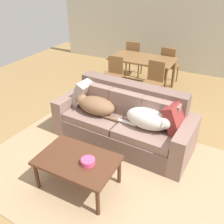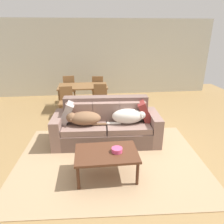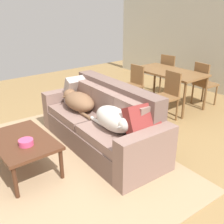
{
  "view_description": "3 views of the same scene",
  "coord_description": "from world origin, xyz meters",
  "px_view_note": "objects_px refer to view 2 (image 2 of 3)",
  "views": [
    {
      "loc": [
        1.12,
        -2.87,
        2.56
      ],
      "look_at": [
        -0.43,
        0.14,
        0.57
      ],
      "focal_mm": 39.56,
      "sensor_mm": 36.0,
      "label": 1
    },
    {
      "loc": [
        -0.61,
        -3.85,
        2.31
      ],
      "look_at": [
        -0.13,
        0.33,
        0.65
      ],
      "focal_mm": 33.39,
      "sensor_mm": 36.0,
      "label": 2
    },
    {
      "loc": [
        2.61,
        -1.91,
        2.04
      ],
      "look_at": [
        -0.03,
        0.24,
        0.63
      ],
      "focal_mm": 42.27,
      "sensor_mm": 36.0,
      "label": 3
    }
  ],
  "objects_px": {
    "dog_on_left_cushion": "(84,118)",
    "throw_pillow_by_right_arm": "(144,111)",
    "dining_chair_near_left": "(66,100)",
    "throw_pillow_by_left_arm": "(68,112)",
    "coffee_table": "(106,155)",
    "dining_chair_far_right": "(98,88)",
    "bowl_on_coffee_table": "(117,150)",
    "couch": "(106,126)",
    "dining_table": "(83,88)",
    "dog_on_right_cushion": "(129,116)",
    "dining_chair_near_right": "(100,98)",
    "dining_chair_far_left": "(69,88)"
  },
  "relations": [
    {
      "from": "dog_on_right_cushion",
      "to": "dining_table",
      "type": "bearing_deg",
      "value": 116.61
    },
    {
      "from": "couch",
      "to": "dining_chair_far_left",
      "type": "distance_m",
      "value": 2.91
    },
    {
      "from": "bowl_on_coffee_table",
      "to": "dining_chair_near_right",
      "type": "bearing_deg",
      "value": 92.25
    },
    {
      "from": "dog_on_left_cushion",
      "to": "coffee_table",
      "type": "relative_size",
      "value": 0.8
    },
    {
      "from": "throw_pillow_by_right_arm",
      "to": "dining_chair_near_left",
      "type": "xyz_separation_m",
      "value": [
        -1.82,
        1.56,
        -0.2
      ]
    },
    {
      "from": "dog_on_right_cushion",
      "to": "bowl_on_coffee_table",
      "type": "height_order",
      "value": "dog_on_right_cushion"
    },
    {
      "from": "dog_on_right_cushion",
      "to": "dining_chair_near_right",
      "type": "height_order",
      "value": "dining_chair_near_right"
    },
    {
      "from": "dining_chair_far_left",
      "to": "dog_on_left_cushion",
      "type": "bearing_deg",
      "value": 92.81
    },
    {
      "from": "dining_table",
      "to": "dining_chair_far_left",
      "type": "bearing_deg",
      "value": 127.95
    },
    {
      "from": "throw_pillow_by_left_arm",
      "to": "dining_table",
      "type": "height_order",
      "value": "throw_pillow_by_left_arm"
    },
    {
      "from": "throw_pillow_by_left_arm",
      "to": "throw_pillow_by_right_arm",
      "type": "relative_size",
      "value": 1.03
    },
    {
      "from": "couch",
      "to": "dining_table",
      "type": "xyz_separation_m",
      "value": [
        -0.53,
        2.13,
        0.31
      ]
    },
    {
      "from": "bowl_on_coffee_table",
      "to": "dining_chair_far_left",
      "type": "distance_m",
      "value": 4.09
    },
    {
      "from": "dog_on_left_cushion",
      "to": "throw_pillow_by_right_arm",
      "type": "distance_m",
      "value": 1.31
    },
    {
      "from": "throw_pillow_by_left_arm",
      "to": "coffee_table",
      "type": "height_order",
      "value": "throw_pillow_by_left_arm"
    },
    {
      "from": "throw_pillow_by_right_arm",
      "to": "dining_chair_far_right",
      "type": "height_order",
      "value": "dining_chair_far_right"
    },
    {
      "from": "dining_chair_near_left",
      "to": "dining_chair_far_left",
      "type": "height_order",
      "value": "dining_chair_far_left"
    },
    {
      "from": "dog_on_left_cushion",
      "to": "dog_on_right_cushion",
      "type": "height_order",
      "value": "dog_on_right_cushion"
    },
    {
      "from": "couch",
      "to": "throw_pillow_by_left_arm",
      "type": "distance_m",
      "value": 0.88
    },
    {
      "from": "dining_table",
      "to": "dog_on_left_cushion",
      "type": "bearing_deg",
      "value": -88.82
    },
    {
      "from": "coffee_table",
      "to": "dining_chair_far_right",
      "type": "bearing_deg",
      "value": 89.13
    },
    {
      "from": "dining_chair_near_right",
      "to": "dog_on_left_cushion",
      "type": "bearing_deg",
      "value": -100.68
    },
    {
      "from": "dog_on_right_cushion",
      "to": "dining_chair_far_right",
      "type": "relative_size",
      "value": 0.89
    },
    {
      "from": "coffee_table",
      "to": "dining_chair_near_right",
      "type": "bearing_deg",
      "value": 88.68
    },
    {
      "from": "dog_on_left_cushion",
      "to": "dining_chair_near_right",
      "type": "height_order",
      "value": "dining_chair_near_right"
    },
    {
      "from": "throw_pillow_by_left_arm",
      "to": "throw_pillow_by_right_arm",
      "type": "distance_m",
      "value": 1.65
    },
    {
      "from": "throw_pillow_by_left_arm",
      "to": "bowl_on_coffee_table",
      "type": "xyz_separation_m",
      "value": [
        0.89,
        -1.31,
        -0.19
      ]
    },
    {
      "from": "coffee_table",
      "to": "dining_chair_near_right",
      "type": "xyz_separation_m",
      "value": [
        0.06,
        2.73,
        0.09
      ]
    },
    {
      "from": "dining_chair_far_right",
      "to": "dining_chair_far_left",
      "type": "bearing_deg",
      "value": 3.68
    },
    {
      "from": "dog_on_left_cushion",
      "to": "dining_chair_far_left",
      "type": "distance_m",
      "value": 2.9
    },
    {
      "from": "coffee_table",
      "to": "dining_chair_far_right",
      "type": "height_order",
      "value": "dining_chair_far_right"
    },
    {
      "from": "dining_chair_near_right",
      "to": "dining_chair_far_right",
      "type": "relative_size",
      "value": 0.98
    },
    {
      "from": "throw_pillow_by_left_arm",
      "to": "dining_chair_near_left",
      "type": "xyz_separation_m",
      "value": [
        -0.17,
        1.47,
        -0.21
      ]
    },
    {
      "from": "dog_on_left_cushion",
      "to": "throw_pillow_by_left_arm",
      "type": "xyz_separation_m",
      "value": [
        -0.34,
        0.21,
        0.07
      ]
    },
    {
      "from": "bowl_on_coffee_table",
      "to": "dining_chair_near_left",
      "type": "distance_m",
      "value": 2.97
    },
    {
      "from": "dining_chair_far_right",
      "to": "throw_pillow_by_left_arm",
      "type": "bearing_deg",
      "value": 79.86
    },
    {
      "from": "coffee_table",
      "to": "dog_on_left_cushion",
      "type": "bearing_deg",
      "value": 109.26
    },
    {
      "from": "dining_table",
      "to": "dining_chair_far_left",
      "type": "height_order",
      "value": "dining_chair_far_left"
    },
    {
      "from": "dog_on_right_cushion",
      "to": "bowl_on_coffee_table",
      "type": "xyz_separation_m",
      "value": [
        -0.39,
        -1.06,
        -0.14
      ]
    },
    {
      "from": "couch",
      "to": "dining_chair_far_right",
      "type": "xyz_separation_m",
      "value": [
        -0.04,
        2.69,
        0.15
      ]
    },
    {
      "from": "throw_pillow_by_left_arm",
      "to": "dining_chair_near_right",
      "type": "height_order",
      "value": "throw_pillow_by_left_arm"
    },
    {
      "from": "dining_chair_near_left",
      "to": "dog_on_left_cushion",
      "type": "bearing_deg",
      "value": -74.77
    },
    {
      "from": "couch",
      "to": "dining_chair_near_left",
      "type": "bearing_deg",
      "value": 125.75
    },
    {
      "from": "couch",
      "to": "dining_table",
      "type": "height_order",
      "value": "couch"
    },
    {
      "from": "couch",
      "to": "coffee_table",
      "type": "relative_size",
      "value": 2.25
    },
    {
      "from": "bowl_on_coffee_table",
      "to": "dining_chair_far_right",
      "type": "height_order",
      "value": "dining_chair_far_right"
    },
    {
      "from": "dog_on_left_cushion",
      "to": "dining_chair_far_left",
      "type": "height_order",
      "value": "dining_chair_far_left"
    },
    {
      "from": "dog_on_left_cushion",
      "to": "dining_chair_near_right",
      "type": "bearing_deg",
      "value": 78.29
    },
    {
      "from": "coffee_table",
      "to": "bowl_on_coffee_table",
      "type": "xyz_separation_m",
      "value": [
        0.17,
        -0.01,
        0.09
      ]
    },
    {
      "from": "coffee_table",
      "to": "dog_on_right_cushion",
      "type": "bearing_deg",
      "value": 61.76
    }
  ]
}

